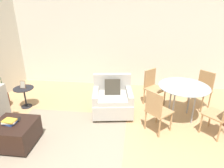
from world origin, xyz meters
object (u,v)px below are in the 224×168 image
(armchair, at_px, (112,100))
(dining_table, at_px, (183,90))
(book_stack, at_px, (9,122))
(side_table, at_px, (24,94))
(dining_chair_near_right, at_px, (222,113))
(ottoman, at_px, (15,133))
(dining_chair_far_left, at_px, (152,85))
(potted_plant, at_px, (0,98))
(picture_frame, at_px, (23,85))
(tv_remote_primary, at_px, (19,119))
(dining_chair_far_right, at_px, (203,87))
(dining_chair_near_left, at_px, (157,109))

(armchair, xyz_separation_m, dining_table, (1.54, -0.02, 0.34))
(book_stack, distance_m, side_table, 1.47)
(book_stack, xyz_separation_m, dining_chair_near_right, (3.82, 0.72, 0.03))
(ottoman, height_order, dining_chair_near_right, dining_chair_near_right)
(book_stack, relative_size, dining_table, 0.23)
(side_table, relative_size, dining_chair_far_left, 0.57)
(book_stack, bearing_deg, potted_plant, 130.95)
(picture_frame, xyz_separation_m, dining_table, (3.72, -0.05, 0.08))
(side_table, bearing_deg, book_stack, -69.86)
(ottoman, relative_size, tv_remote_primary, 4.68)
(potted_plant, distance_m, side_table, 0.64)
(potted_plant, xyz_separation_m, side_table, (0.62, 0.08, 0.12))
(side_table, distance_m, dining_chair_near_right, 4.38)
(dining_chair_near_right, bearing_deg, picture_frame, 171.36)
(armchair, bearing_deg, dining_chair_far_right, 15.13)
(armchair, bearing_deg, tv_remote_primary, -143.10)
(dining_table, bearing_deg, tv_remote_primary, -159.54)
(dining_chair_near_right, bearing_deg, armchair, 163.66)
(book_stack, relative_size, side_table, 0.48)
(tv_remote_primary, relative_size, potted_plant, 0.14)
(dining_chair_near_right, bearing_deg, potted_plant, 173.32)
(ottoman, height_order, dining_chair_far_right, dining_chair_far_right)
(potted_plant, height_order, dining_chair_far_right, potted_plant)
(armchair, xyz_separation_m, tv_remote_primary, (-1.59, -1.19, 0.11))
(dining_chair_near_left, distance_m, dining_chair_far_right, 1.71)
(armchair, xyz_separation_m, book_stack, (-1.67, -1.35, 0.15))
(potted_plant, bearing_deg, dining_chair_near_left, -8.81)
(dining_chair_near_right, relative_size, dining_chair_far_right, 1.00)
(armchair, height_order, dining_chair_near_right, dining_chair_near_right)
(picture_frame, bearing_deg, armchair, -0.72)
(dining_table, xyz_separation_m, dining_chair_near_right, (0.61, -0.61, -0.16))
(picture_frame, xyz_separation_m, dining_chair_near_right, (4.33, -0.66, -0.08))
(book_stack, distance_m, potted_plant, 1.74)
(armchair, distance_m, dining_chair_near_left, 1.14)
(tv_remote_primary, relative_size, picture_frame, 0.83)
(side_table, xyz_separation_m, dining_chair_near_right, (4.33, -0.66, 0.15))
(book_stack, distance_m, picture_frame, 1.47)
(dining_chair_far_left, bearing_deg, dining_chair_far_right, 0.00)
(dining_chair_near_left, relative_size, dining_chair_far_right, 1.00)
(potted_plant, xyz_separation_m, dining_chair_near_right, (4.95, -0.58, 0.28))
(book_stack, height_order, dining_chair_far_left, dining_chair_far_left)
(dining_table, distance_m, dining_chair_near_right, 0.87)
(ottoman, relative_size, side_table, 1.40)
(armchair, height_order, potted_plant, potted_plant)
(dining_chair_far_left, distance_m, dining_chair_far_right, 1.21)
(book_stack, height_order, picture_frame, picture_frame)
(side_table, bearing_deg, potted_plant, -172.82)
(book_stack, distance_m, tv_remote_primary, 0.18)
(side_table, distance_m, dining_table, 3.74)
(book_stack, height_order, tv_remote_primary, book_stack)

